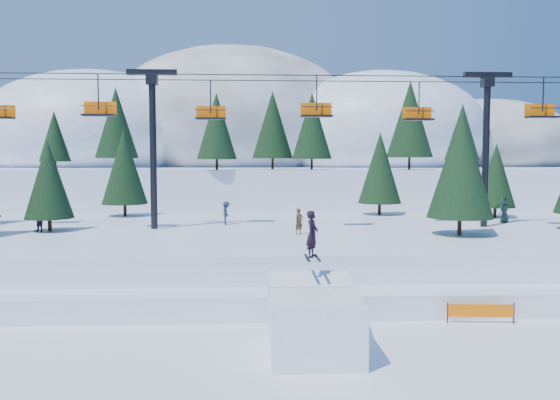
{
  "coord_description": "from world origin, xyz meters",
  "views": [
    {
      "loc": [
        -2.55,
        -17.8,
        6.89
      ],
      "look_at": [
        -1.36,
        6.0,
        5.2
      ],
      "focal_mm": 35.0,
      "sensor_mm": 36.0,
      "label": 1
    }
  ],
  "objects_px": {
    "jump_kicker": "(314,320)",
    "banner_far": "(499,306)",
    "banner_near": "(481,311)",
    "chairlift": "(306,124)"
  },
  "relations": [
    {
      "from": "jump_kicker",
      "to": "banner_far",
      "type": "relative_size",
      "value": 1.76
    },
    {
      "from": "jump_kicker",
      "to": "banner_near",
      "type": "bearing_deg",
      "value": 22.69
    },
    {
      "from": "jump_kicker",
      "to": "chairlift",
      "type": "xyz_separation_m",
      "value": [
        1.33,
        16.65,
        8.13
      ]
    },
    {
      "from": "chairlift",
      "to": "banner_near",
      "type": "relative_size",
      "value": 16.13
    },
    {
      "from": "banner_near",
      "to": "banner_far",
      "type": "height_order",
      "value": "same"
    },
    {
      "from": "jump_kicker",
      "to": "banner_far",
      "type": "distance_m",
      "value": 9.46
    },
    {
      "from": "jump_kicker",
      "to": "banner_near",
      "type": "relative_size",
      "value": 1.75
    },
    {
      "from": "chairlift",
      "to": "banner_far",
      "type": "relative_size",
      "value": 16.13
    },
    {
      "from": "banner_near",
      "to": "banner_far",
      "type": "bearing_deg",
      "value": 32.93
    },
    {
      "from": "jump_kicker",
      "to": "banner_near",
      "type": "height_order",
      "value": "jump_kicker"
    }
  ]
}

